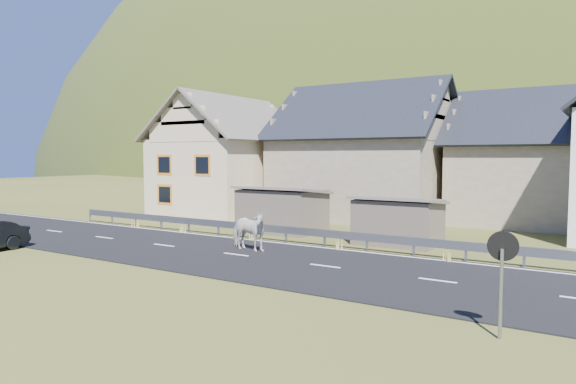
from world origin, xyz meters
The scene contains 12 objects.
ground centered at (0.00, 0.00, 0.00)m, with size 160.00×160.00×0.00m, color #393D1A.
road centered at (0.00, 0.00, 0.02)m, with size 60.00×7.00×0.04m, color black.
lane_markings centered at (0.00, 0.00, 0.04)m, with size 60.00×6.60×0.01m, color silver.
guardrail centered at (0.00, 3.68, 0.56)m, with size 28.10×0.09×0.75m.
shed_left centered at (-2.00, 6.50, 1.10)m, with size 4.30×3.30×2.40m, color #6C6053.
shed_right centered at (4.50, 6.00, 1.00)m, with size 3.80×2.90×2.20m, color #6C6053.
house_cream centered at (-10.00, 12.00, 4.36)m, with size 7.80×9.80×8.30m.
house_stone_a centered at (-1.00, 15.00, 4.63)m, with size 10.80×9.80×8.90m.
house_stone_b centered at (9.00, 17.00, 4.24)m, with size 9.80×8.80×8.10m.
conifer_patch centered at (-55.00, 110.00, 6.00)m, with size 76.00×50.00×28.00m, color black.
horse centered at (-0.13, 0.93, 0.89)m, with size 2.02×0.92×1.71m, color beige.
traffic_mirror centered at (10.58, -4.29, 1.72)m, with size 0.65×0.20×2.34m.
Camera 1 is at (12.48, -15.94, 3.94)m, focal length 32.00 mm.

